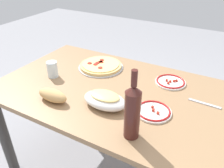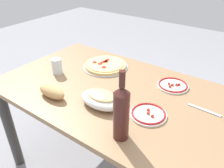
{
  "view_description": "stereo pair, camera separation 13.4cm",
  "coord_description": "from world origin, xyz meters",
  "px_view_note": "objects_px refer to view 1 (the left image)",
  "views": [
    {
      "loc": [
        0.56,
        -1.0,
        1.45
      ],
      "look_at": [
        0.0,
        0.0,
        0.76
      ],
      "focal_mm": 36.28,
      "sensor_mm": 36.0,
      "label": 1
    },
    {
      "loc": [
        0.67,
        -0.93,
        1.45
      ],
      "look_at": [
        0.0,
        0.0,
        0.76
      ],
      "focal_mm": 36.28,
      "sensor_mm": 36.0,
      "label": 2
    }
  ],
  "objects_px": {
    "wine_bottle": "(132,111)",
    "water_glass": "(52,69)",
    "side_plate_near": "(170,82)",
    "side_plate_far": "(153,111)",
    "dining_table": "(112,104)",
    "pepperoni_pizza": "(101,66)",
    "baked_pasta_dish": "(105,99)",
    "bread_loaf": "(53,95)"
  },
  "relations": [
    {
      "from": "dining_table",
      "to": "side_plate_near",
      "type": "bearing_deg",
      "value": 38.97
    },
    {
      "from": "wine_bottle",
      "to": "baked_pasta_dish",
      "type": "bearing_deg",
      "value": 148.12
    },
    {
      "from": "dining_table",
      "to": "baked_pasta_dish",
      "type": "bearing_deg",
      "value": -73.01
    },
    {
      "from": "wine_bottle",
      "to": "water_glass",
      "type": "height_order",
      "value": "wine_bottle"
    },
    {
      "from": "wine_bottle",
      "to": "side_plate_far",
      "type": "distance_m",
      "value": 0.24
    },
    {
      "from": "baked_pasta_dish",
      "to": "water_glass",
      "type": "height_order",
      "value": "water_glass"
    },
    {
      "from": "wine_bottle",
      "to": "side_plate_near",
      "type": "relative_size",
      "value": 1.76
    },
    {
      "from": "wine_bottle",
      "to": "bread_loaf",
      "type": "xyz_separation_m",
      "value": [
        -0.49,
        0.04,
        -0.1
      ]
    },
    {
      "from": "dining_table",
      "to": "wine_bottle",
      "type": "distance_m",
      "value": 0.48
    },
    {
      "from": "pepperoni_pizza",
      "to": "baked_pasta_dish",
      "type": "height_order",
      "value": "baked_pasta_dish"
    },
    {
      "from": "water_glass",
      "to": "side_plate_far",
      "type": "height_order",
      "value": "water_glass"
    },
    {
      "from": "baked_pasta_dish",
      "to": "side_plate_far",
      "type": "xyz_separation_m",
      "value": [
        0.25,
        0.07,
        -0.03
      ]
    },
    {
      "from": "wine_bottle",
      "to": "side_plate_far",
      "type": "bearing_deg",
      "value": 81.6
    },
    {
      "from": "side_plate_near",
      "to": "side_plate_far",
      "type": "xyz_separation_m",
      "value": [
        0.01,
        -0.33,
        -0.0
      ]
    },
    {
      "from": "pepperoni_pizza",
      "to": "side_plate_far",
      "type": "height_order",
      "value": "pepperoni_pizza"
    },
    {
      "from": "pepperoni_pizza",
      "to": "baked_pasta_dish",
      "type": "xyz_separation_m",
      "value": [
        0.26,
        -0.37,
        0.03
      ]
    },
    {
      "from": "dining_table",
      "to": "pepperoni_pizza",
      "type": "distance_m",
      "value": 0.31
    },
    {
      "from": "baked_pasta_dish",
      "to": "bread_loaf",
      "type": "xyz_separation_m",
      "value": [
        -0.27,
        -0.1,
        -0.01
      ]
    },
    {
      "from": "side_plate_near",
      "to": "water_glass",
      "type": "bearing_deg",
      "value": -157.34
    },
    {
      "from": "water_glass",
      "to": "side_plate_near",
      "type": "height_order",
      "value": "water_glass"
    },
    {
      "from": "dining_table",
      "to": "side_plate_far",
      "type": "height_order",
      "value": "side_plate_far"
    },
    {
      "from": "pepperoni_pizza",
      "to": "water_glass",
      "type": "height_order",
      "value": "water_glass"
    },
    {
      "from": "dining_table",
      "to": "side_plate_near",
      "type": "relative_size",
      "value": 7.42
    },
    {
      "from": "side_plate_near",
      "to": "side_plate_far",
      "type": "relative_size",
      "value": 1.01
    },
    {
      "from": "dining_table",
      "to": "pepperoni_pizza",
      "type": "relative_size",
      "value": 4.41
    },
    {
      "from": "wine_bottle",
      "to": "bread_loaf",
      "type": "relative_size",
      "value": 1.79
    },
    {
      "from": "pepperoni_pizza",
      "to": "bread_loaf",
      "type": "height_order",
      "value": "bread_loaf"
    },
    {
      "from": "pepperoni_pizza",
      "to": "wine_bottle",
      "type": "relative_size",
      "value": 0.96
    },
    {
      "from": "water_glass",
      "to": "side_plate_far",
      "type": "distance_m",
      "value": 0.71
    },
    {
      "from": "water_glass",
      "to": "bread_loaf",
      "type": "xyz_separation_m",
      "value": [
        0.19,
        -0.21,
        -0.02
      ]
    },
    {
      "from": "pepperoni_pizza",
      "to": "bread_loaf",
      "type": "distance_m",
      "value": 0.47
    },
    {
      "from": "side_plate_far",
      "to": "bread_loaf",
      "type": "bearing_deg",
      "value": -161.94
    },
    {
      "from": "pepperoni_pizza",
      "to": "side_plate_far",
      "type": "xyz_separation_m",
      "value": [
        0.5,
        -0.3,
        -0.01
      ]
    },
    {
      "from": "side_plate_near",
      "to": "pepperoni_pizza",
      "type": "bearing_deg",
      "value": -176.52
    },
    {
      "from": "dining_table",
      "to": "baked_pasta_dish",
      "type": "height_order",
      "value": "baked_pasta_dish"
    },
    {
      "from": "side_plate_near",
      "to": "side_plate_far",
      "type": "distance_m",
      "value": 0.33
    },
    {
      "from": "dining_table",
      "to": "side_plate_far",
      "type": "distance_m",
      "value": 0.34
    },
    {
      "from": "side_plate_near",
      "to": "bread_loaf",
      "type": "bearing_deg",
      "value": -135.28
    },
    {
      "from": "baked_pasta_dish",
      "to": "wine_bottle",
      "type": "height_order",
      "value": "wine_bottle"
    },
    {
      "from": "pepperoni_pizza",
      "to": "water_glass",
      "type": "distance_m",
      "value": 0.33
    },
    {
      "from": "dining_table",
      "to": "bread_loaf",
      "type": "height_order",
      "value": "bread_loaf"
    },
    {
      "from": "wine_bottle",
      "to": "side_plate_near",
      "type": "height_order",
      "value": "wine_bottle"
    }
  ]
}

